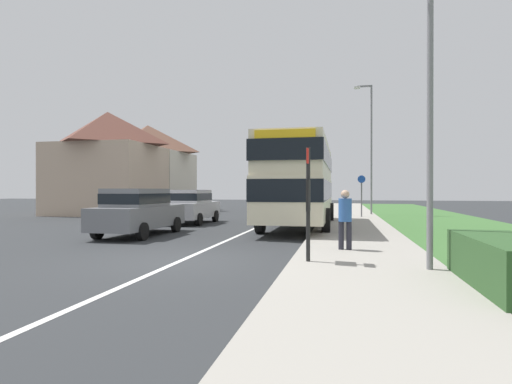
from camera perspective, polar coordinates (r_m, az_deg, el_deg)
name	(u,v)px	position (r m, az deg, el deg)	size (l,w,h in m)	color
ground_plane	(181,261)	(9.99, -10.37, -9.35)	(120.00, 120.00, 0.00)	#2D3033
lane_marking_centre	(253,229)	(17.59, -0.43, -5.16)	(0.14, 60.00, 0.01)	silver
pavement_near_side	(356,235)	(15.21, 13.64, -5.81)	(3.20, 68.00, 0.12)	#9E998E
grass_verge_seaward	(487,238)	(15.93, 29.37, -5.63)	(6.00, 68.00, 0.08)	#3D6B33
roadside_hedge	(508,267)	(7.74, 31.50, -8.83)	(1.10, 2.99, 0.90)	#2D5128
double_decker_bus	(300,179)	(18.37, 6.11, 1.74)	(2.80, 10.11, 3.70)	beige
parked_car_grey	(139,210)	(15.66, -15.95, -2.41)	(1.87, 4.52, 1.72)	slate
parked_car_silver	(190,205)	(20.74, -9.13, -1.80)	(1.99, 4.07, 1.68)	#B7B7BC
pedestrian_at_stop	(345,217)	(10.97, 12.23, -3.36)	(0.34, 0.34, 1.67)	#23232D
bus_stop_sign	(308,196)	(9.02, 7.24, -0.55)	(0.09, 0.52, 2.60)	black
cycle_route_sign	(362,194)	(24.60, 14.40, -0.30)	(0.44, 0.08, 2.52)	slate
street_lamp_near	(424,80)	(8.96, 22.22, 14.16)	(1.14, 0.20, 6.57)	slate
street_lamp_mid	(370,142)	(27.63, 15.49, 6.70)	(1.14, 0.20, 8.41)	slate
house_terrace_far_side	(130,166)	(32.63, -17.11, 3.51)	(6.45, 11.79, 7.03)	#C1A88E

